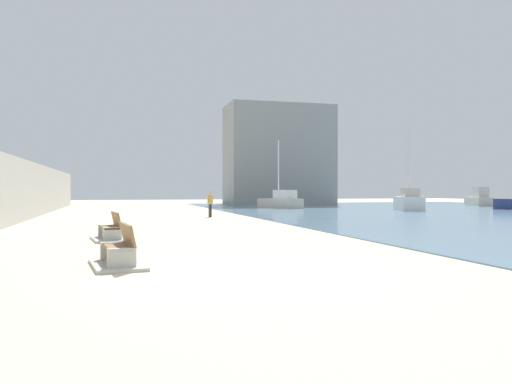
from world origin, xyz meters
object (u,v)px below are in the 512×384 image
Objects in this scene: person_walking at (210,202)px; boat_far_right at (281,201)px; bench_near at (119,256)px; boat_distant at (409,201)px; boat_nearest at (479,199)px; bench_far at (110,234)px.

person_walking is 0.27× the size of boat_far_right.
boat_distant is at bearing 47.65° from bench_near.
boat_far_right is 11.44m from boat_distant.
bench_near is 1.32× the size of person_walking.
bench_near is at bearing -137.22° from boat_nearest.
boat_far_right is at bearing 139.79° from boat_distant.
boat_distant is (8.74, -7.38, 0.09)m from boat_far_right.
bench_near is 0.34× the size of boat_nearest.
boat_nearest is (37.53, 28.16, 0.52)m from bench_far.
bench_far is 1.33× the size of person_walking.
person_walking is 0.24× the size of boat_distant.
person_walking is 15.78m from boat_far_right.
boat_far_right is 0.97× the size of boat_nearest.
bench_far is 0.34× the size of boat_nearest.
boat_nearest is at bearing 24.48° from person_walking.
bench_far is (-0.24, 6.34, 0.00)m from bench_near.
boat_distant is (17.71, 5.59, -0.21)m from person_walking.
boat_distant is at bearing 39.29° from bench_far.
person_walking is at bearing 66.55° from bench_far.
boat_distant reaches higher than person_walking.
person_walking is at bearing -124.66° from boat_far_right.
person_walking is 18.57m from boat_distant.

